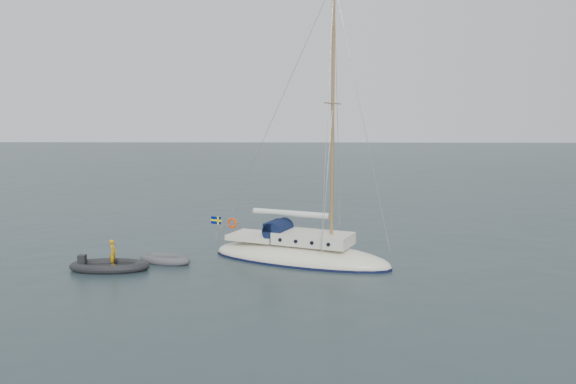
{
  "coord_description": "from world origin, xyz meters",
  "views": [
    {
      "loc": [
        -1.36,
        -27.25,
        7.09
      ],
      "look_at": [
        -2.06,
        0.0,
        3.57
      ],
      "focal_mm": 35.0,
      "sensor_mm": 36.0,
      "label": 1
    }
  ],
  "objects": [
    {
      "name": "ground",
      "position": [
        0.0,
        0.0,
        0.0
      ],
      "size": [
        300.0,
        300.0,
        0.0
      ],
      "primitive_type": "plane",
      "color": "black",
      "rests_on": "ground"
    },
    {
      "name": "dinghy",
      "position": [
        -8.21,
        -0.07,
        0.18
      ],
      "size": [
        2.81,
        1.27,
        0.4
      ],
      "rotation": [
        0.0,
        0.0,
        -0.34
      ],
      "color": "#515156",
      "rests_on": "ground"
    },
    {
      "name": "rib",
      "position": [
        -10.52,
        -1.53,
        0.23
      ],
      "size": [
        3.8,
        1.73,
        1.5
      ],
      "rotation": [
        0.0,
        0.0,
        0.03
      ],
      "color": "black",
      "rests_on": "ground"
    },
    {
      "name": "sailboat",
      "position": [
        -1.47,
        0.42,
        1.07
      ],
      "size": [
        9.94,
        2.98,
        14.16
      ],
      "rotation": [
        0.0,
        0.0,
        -0.39
      ],
      "color": "silver",
      "rests_on": "ground"
    }
  ]
}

